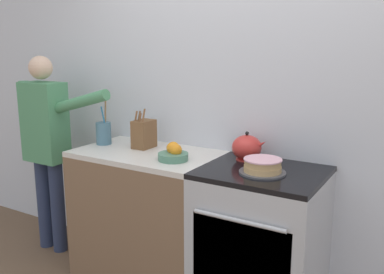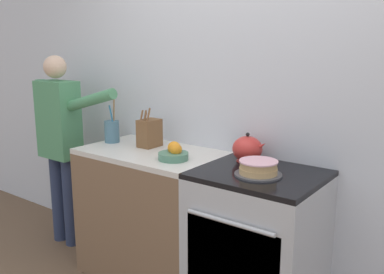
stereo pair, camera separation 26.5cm
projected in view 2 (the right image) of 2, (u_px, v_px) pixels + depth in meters
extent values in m
cube|color=silver|center=(252.00, 98.00, 2.75)|extent=(8.00, 0.04, 2.60)
cube|color=brown|center=(152.00, 216.00, 3.03)|extent=(0.97, 0.60, 0.89)
cube|color=silver|center=(151.00, 153.00, 2.93)|extent=(0.97, 0.60, 0.03)
cube|color=#B7BABF|center=(257.00, 249.00, 2.54)|extent=(0.70, 0.60, 0.90)
cube|color=black|center=(231.00, 266.00, 2.30)|extent=(0.58, 0.01, 0.49)
cylinder|color=#B7BABF|center=(229.00, 222.00, 2.23)|extent=(0.53, 0.02, 0.02)
cube|color=black|center=(260.00, 175.00, 2.44)|extent=(0.70, 0.60, 0.03)
cylinder|color=#4C4C51|center=(258.00, 174.00, 2.38)|extent=(0.27, 0.27, 0.01)
cylinder|color=tan|center=(258.00, 171.00, 2.37)|extent=(0.21, 0.21, 0.03)
cylinder|color=tan|center=(258.00, 165.00, 2.37)|extent=(0.21, 0.21, 0.03)
cylinder|color=#EFB2C1|center=(259.00, 161.00, 2.36)|extent=(0.22, 0.22, 0.01)
cylinder|color=red|center=(247.00, 161.00, 2.66)|extent=(0.13, 0.13, 0.01)
ellipsoid|color=red|center=(247.00, 149.00, 2.65)|extent=(0.19, 0.19, 0.16)
cone|color=red|center=(260.00, 146.00, 2.59)|extent=(0.09, 0.04, 0.08)
sphere|color=black|center=(248.00, 134.00, 2.63)|extent=(0.02, 0.02, 0.02)
cube|color=brown|center=(149.00, 133.00, 3.02)|extent=(0.11, 0.16, 0.20)
cylinder|color=brown|center=(142.00, 115.00, 2.98)|extent=(0.01, 0.03, 0.07)
cylinder|color=brown|center=(146.00, 116.00, 2.97)|extent=(0.01, 0.03, 0.06)
cylinder|color=brown|center=(149.00, 115.00, 2.94)|extent=(0.01, 0.04, 0.09)
cylinder|color=brown|center=(145.00, 115.00, 3.01)|extent=(0.01, 0.03, 0.07)
cylinder|color=#477084|center=(112.00, 132.00, 3.16)|extent=(0.11, 0.11, 0.16)
cylinder|color=teal|center=(112.00, 120.00, 3.12)|extent=(0.03, 0.04, 0.23)
cylinder|color=#A37A51|center=(114.00, 115.00, 3.15)|extent=(0.04, 0.02, 0.29)
cylinder|color=#4C7F66|center=(173.00, 156.00, 2.69)|extent=(0.19, 0.19, 0.05)
sphere|color=orange|center=(176.00, 150.00, 2.68)|extent=(0.08, 0.08, 0.08)
sphere|color=orange|center=(174.00, 148.00, 2.72)|extent=(0.08, 0.08, 0.08)
sphere|color=orange|center=(173.00, 148.00, 2.74)|extent=(0.07, 0.07, 0.07)
cylinder|color=#283351|center=(58.00, 198.00, 3.60)|extent=(0.11, 0.11, 0.74)
cylinder|color=#283351|center=(70.00, 202.00, 3.51)|extent=(0.11, 0.11, 0.74)
cube|color=#4C8E60|center=(59.00, 120.00, 3.41)|extent=(0.34, 0.20, 0.61)
cylinder|color=#4C8E60|center=(43.00, 111.00, 3.52)|extent=(0.08, 0.08, 0.52)
cylinder|color=#4C8E60|center=(90.00, 100.00, 3.14)|extent=(0.53, 0.08, 0.21)
sphere|color=beige|center=(55.00, 67.00, 3.32)|extent=(0.18, 0.18, 0.18)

